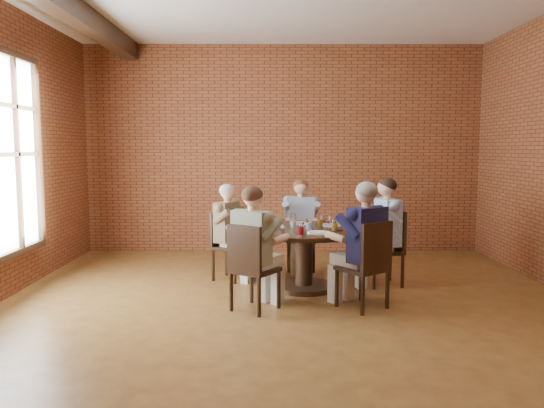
{
  "coord_description": "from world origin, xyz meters",
  "views": [
    {
      "loc": [
        -0.21,
        -5.31,
        1.72
      ],
      "look_at": [
        -0.19,
        1.0,
        1.05
      ],
      "focal_mm": 35.0,
      "sensor_mm": 36.0,
      "label": 1
    }
  ],
  "objects_px": {
    "diner_c": "(230,232)",
    "dining_table": "(304,246)",
    "diner_b": "(301,225)",
    "smartphone": "(337,230)",
    "diner_e": "(363,246)",
    "chair_c": "(225,242)",
    "chair_a": "(389,245)",
    "chair_d": "(250,264)",
    "chair_e": "(369,262)",
    "diner_a": "(383,232)",
    "chair_b": "(300,234)",
    "diner_d": "(255,249)"
  },
  "relations": [
    {
      "from": "chair_e",
      "to": "diner_e",
      "type": "relative_size",
      "value": 0.7
    },
    {
      "from": "chair_d",
      "to": "chair_e",
      "type": "xyz_separation_m",
      "value": [
        1.25,
        0.07,
        0.01
      ]
    },
    {
      "from": "diner_c",
      "to": "dining_table",
      "type": "bearing_deg",
      "value": -90.0
    },
    {
      "from": "dining_table",
      "to": "chair_a",
      "type": "distance_m",
      "value": 1.11
    },
    {
      "from": "diner_b",
      "to": "chair_a",
      "type": "bearing_deg",
      "value": -36.12
    },
    {
      "from": "chair_e",
      "to": "chair_c",
      "type": "bearing_deg",
      "value": -76.47
    },
    {
      "from": "diner_e",
      "to": "smartphone",
      "type": "bearing_deg",
      "value": -110.27
    },
    {
      "from": "diner_b",
      "to": "diner_e",
      "type": "xyz_separation_m",
      "value": [
        0.56,
        -1.78,
        0.04
      ]
    },
    {
      "from": "dining_table",
      "to": "diner_e",
      "type": "distance_m",
      "value": 0.97
    },
    {
      "from": "chair_c",
      "to": "diner_e",
      "type": "distance_m",
      "value": 2.04
    },
    {
      "from": "dining_table",
      "to": "diner_c",
      "type": "distance_m",
      "value": 1.06
    },
    {
      "from": "diner_b",
      "to": "chair_c",
      "type": "relative_size",
      "value": 1.44
    },
    {
      "from": "dining_table",
      "to": "chair_e",
      "type": "distance_m",
      "value": 1.05
    },
    {
      "from": "dining_table",
      "to": "diner_b",
      "type": "xyz_separation_m",
      "value": [
        0.01,
        1.02,
        0.11
      ]
    },
    {
      "from": "diner_d",
      "to": "smartphone",
      "type": "height_order",
      "value": "diner_d"
    },
    {
      "from": "dining_table",
      "to": "smartphone",
      "type": "relative_size",
      "value": 10.11
    },
    {
      "from": "diner_c",
      "to": "smartphone",
      "type": "bearing_deg",
      "value": -87.62
    },
    {
      "from": "chair_c",
      "to": "chair_d",
      "type": "height_order",
      "value": "chair_d"
    },
    {
      "from": "chair_b",
      "to": "chair_d",
      "type": "relative_size",
      "value": 0.97
    },
    {
      "from": "chair_a",
      "to": "diner_b",
      "type": "xyz_separation_m",
      "value": [
        -1.07,
        0.8,
        0.13
      ]
    },
    {
      "from": "dining_table",
      "to": "chair_b",
      "type": "height_order",
      "value": "chair_b"
    },
    {
      "from": "dining_table",
      "to": "chair_e",
      "type": "relative_size",
      "value": 1.54
    },
    {
      "from": "diner_b",
      "to": "smartphone",
      "type": "relative_size",
      "value": 8.82
    },
    {
      "from": "smartphone",
      "to": "diner_b",
      "type": "bearing_deg",
      "value": 91.79
    },
    {
      "from": "diner_e",
      "to": "smartphone",
      "type": "xyz_separation_m",
      "value": [
        -0.19,
        0.64,
        0.07
      ]
    },
    {
      "from": "chair_a",
      "to": "chair_b",
      "type": "xyz_separation_m",
      "value": [
        -1.07,
        0.88,
        -0.02
      ]
    },
    {
      "from": "chair_b",
      "to": "chair_c",
      "type": "xyz_separation_m",
      "value": [
        -1.02,
        -0.58,
        -0.01
      ]
    },
    {
      "from": "dining_table",
      "to": "chair_e",
      "type": "xyz_separation_m",
      "value": [
        0.63,
        -0.84,
        -0.01
      ]
    },
    {
      "from": "chair_a",
      "to": "chair_e",
      "type": "distance_m",
      "value": 1.15
    },
    {
      "from": "diner_e",
      "to": "chair_c",
      "type": "bearing_deg",
      "value": -75.87
    },
    {
      "from": "chair_c",
      "to": "diner_e",
      "type": "height_order",
      "value": "diner_e"
    },
    {
      "from": "dining_table",
      "to": "diner_a",
      "type": "relative_size",
      "value": 1.09
    },
    {
      "from": "dining_table",
      "to": "chair_a",
      "type": "bearing_deg",
      "value": 11.05
    },
    {
      "from": "diner_c",
      "to": "smartphone",
      "type": "relative_size",
      "value": 8.62
    },
    {
      "from": "dining_table",
      "to": "diner_e",
      "type": "relative_size",
      "value": 1.08
    },
    {
      "from": "diner_d",
      "to": "chair_d",
      "type": "bearing_deg",
      "value": 90.0
    },
    {
      "from": "chair_b",
      "to": "smartphone",
      "type": "xyz_separation_m",
      "value": [
        0.37,
        -1.22,
        0.26
      ]
    },
    {
      "from": "chair_c",
      "to": "diner_c",
      "type": "relative_size",
      "value": 0.71
    },
    {
      "from": "dining_table",
      "to": "chair_d",
      "type": "bearing_deg",
      "value": -124.57
    },
    {
      "from": "diner_a",
      "to": "chair_d",
      "type": "relative_size",
      "value": 1.45
    },
    {
      "from": "chair_c",
      "to": "chair_d",
      "type": "distance_m",
      "value": 1.47
    },
    {
      "from": "diner_c",
      "to": "diner_a",
      "type": "bearing_deg",
      "value": -71.33
    },
    {
      "from": "diner_a",
      "to": "diner_c",
      "type": "height_order",
      "value": "diner_a"
    },
    {
      "from": "diner_a",
      "to": "diner_e",
      "type": "xyz_separation_m",
      "value": [
        -0.42,
        -0.96,
        0.01
      ]
    },
    {
      "from": "diner_e",
      "to": "smartphone",
      "type": "distance_m",
      "value": 0.67
    },
    {
      "from": "chair_b",
      "to": "diner_e",
      "type": "distance_m",
      "value": 1.95
    },
    {
      "from": "chair_b",
      "to": "chair_d",
      "type": "height_order",
      "value": "chair_d"
    },
    {
      "from": "diner_d",
      "to": "diner_e",
      "type": "height_order",
      "value": "diner_e"
    },
    {
      "from": "diner_b",
      "to": "chair_d",
      "type": "bearing_deg",
      "value": -107.55
    },
    {
      "from": "chair_c",
      "to": "chair_b",
      "type": "bearing_deg",
      "value": -33.25
    }
  ]
}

